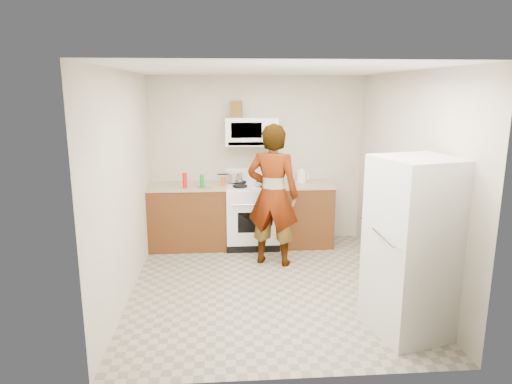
{
  "coord_description": "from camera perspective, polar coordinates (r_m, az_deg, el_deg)",
  "views": [
    {
      "loc": [
        -0.54,
        -5.04,
        2.29
      ],
      "look_at": [
        -0.11,
        0.55,
        1.03
      ],
      "focal_mm": 32.0,
      "sensor_mm": 36.0,
      "label": 1
    }
  ],
  "objects": [
    {
      "name": "jug",
      "position": [
        6.64,
        -2.42,
        10.32
      ],
      "size": [
        0.17,
        0.17,
        0.24
      ],
      "primitive_type": "cube",
      "rotation": [
        0.0,
        0.0,
        -0.25
      ],
      "color": "brown",
      "rests_on": "microwave"
    },
    {
      "name": "right_wall",
      "position": [
        5.57,
        18.17,
        1.26
      ],
      "size": [
        0.02,
        3.6,
        2.5
      ],
      "primitive_type": "cube",
      "color": "beige",
      "rests_on": "floor"
    },
    {
      "name": "floor",
      "position": [
        5.57,
        1.6,
        -11.64
      ],
      "size": [
        3.6,
        3.6,
        0.0
      ],
      "primitive_type": "plane",
      "color": "gray",
      "rests_on": "ground"
    },
    {
      "name": "gas_range",
      "position": [
        6.79,
        -0.51,
        -2.76
      ],
      "size": [
        0.76,
        0.65,
        1.13
      ],
      "color": "white",
      "rests_on": "floor"
    },
    {
      "name": "counter_left",
      "position": [
        6.7,
        -8.57,
        0.69
      ],
      "size": [
        1.14,
        0.64,
        0.03
      ],
      "primitive_type": "cube",
      "color": "tan",
      "rests_on": "cabinet_left"
    },
    {
      "name": "back_wall",
      "position": [
        6.93,
        0.13,
        4.04
      ],
      "size": [
        3.2,
        0.02,
        2.5
      ],
      "primitive_type": "cube",
      "color": "beige",
      "rests_on": "floor"
    },
    {
      "name": "kettle",
      "position": [
        6.87,
        5.72,
        1.96
      ],
      "size": [
        0.15,
        0.15,
        0.17
      ],
      "primitive_type": "cylinder",
      "rotation": [
        0.0,
        0.0,
        0.01
      ],
      "color": "white",
      "rests_on": "counter_right"
    },
    {
      "name": "fridge",
      "position": [
        4.55,
        19.09,
        -6.53
      ],
      "size": [
        0.85,
        0.85,
        1.7
      ],
      "primitive_type": "cube",
      "rotation": [
        0.0,
        0.0,
        0.25
      ],
      "color": "white",
      "rests_on": "floor"
    },
    {
      "name": "cabinet_right",
      "position": [
        6.9,
        5.97,
        -2.88
      ],
      "size": [
        0.8,
        0.62,
        0.9
      ],
      "primitive_type": "cube",
      "color": "#582B15",
      "rests_on": "floor"
    },
    {
      "name": "broom",
      "position": [
        6.42,
        14.51,
        -2.28
      ],
      "size": [
        0.2,
        0.25,
        1.34
      ],
      "primitive_type": "cylinder",
      "rotation": [
        0.14,
        -0.14,
        0.13
      ],
      "color": "silver",
      "rests_on": "floor"
    },
    {
      "name": "cabinet_left",
      "position": [
        6.81,
        -8.44,
        -3.16
      ],
      "size": [
        1.12,
        0.62,
        0.9
      ],
      "primitive_type": "cube",
      "color": "#582B15",
      "rests_on": "floor"
    },
    {
      "name": "pot_lid",
      "position": [
        6.5,
        -6.4,
        0.59
      ],
      "size": [
        0.31,
        0.31,
        0.01
      ],
      "primitive_type": "cylinder",
      "rotation": [
        0.0,
        0.0,
        -0.41
      ],
      "color": "silver",
      "rests_on": "counter_left"
    },
    {
      "name": "microwave",
      "position": [
        6.7,
        -0.6,
        7.6
      ],
      "size": [
        0.76,
        0.38,
        0.4
      ],
      "primitive_type": "cube",
      "color": "white",
      "rests_on": "back_wall"
    },
    {
      "name": "saucepan",
      "position": [
        6.8,
        -2.62,
        1.89
      ],
      "size": [
        0.28,
        0.28,
        0.13
      ],
      "primitive_type": "cylinder",
      "rotation": [
        0.0,
        0.0,
        -0.18
      ],
      "color": "silver",
      "rests_on": "gas_range"
    },
    {
      "name": "bottle_green_cap",
      "position": [
        6.48,
        -6.78,
        1.35
      ],
      "size": [
        0.08,
        0.08,
        0.19
      ],
      "primitive_type": "cylinder",
      "rotation": [
        0.0,
        0.0,
        0.38
      ],
      "color": "#178029",
      "rests_on": "counter_left"
    },
    {
      "name": "tray",
      "position": [
        6.57,
        1.0,
        0.93
      ],
      "size": [
        0.28,
        0.2,
        0.05
      ],
      "primitive_type": "cube",
      "rotation": [
        0.0,
        0.0,
        0.19
      ],
      "color": "white",
      "rests_on": "gas_range"
    },
    {
      "name": "bottle_spray",
      "position": [
        6.49,
        -8.89,
        1.43
      ],
      "size": [
        0.08,
        0.08,
        0.22
      ],
      "primitive_type": "cylinder",
      "rotation": [
        0.0,
        0.0,
        -0.26
      ],
      "color": "red",
      "rests_on": "counter_left"
    },
    {
      "name": "bottle_hot_sauce",
      "position": [
        6.56,
        -4.14,
        1.34
      ],
      "size": [
        0.06,
        0.06,
        0.14
      ],
      "primitive_type": "cylinder",
      "rotation": [
        0.0,
        0.0,
        -0.35
      ],
      "color": "#E44D19",
      "rests_on": "counter_left"
    },
    {
      "name": "counter_right",
      "position": [
        6.79,
        6.06,
        0.92
      ],
      "size": [
        0.82,
        0.64,
        0.03
      ],
      "primitive_type": "cube",
      "color": "tan",
      "rests_on": "cabinet_right"
    },
    {
      "name": "person",
      "position": [
        5.97,
        2.11,
        -0.42
      ],
      "size": [
        0.8,
        0.65,
        1.88
      ],
      "primitive_type": "imported",
      "rotation": [
        0.0,
        0.0,
        2.8
      ],
      "color": "tan",
      "rests_on": "floor"
    }
  ]
}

